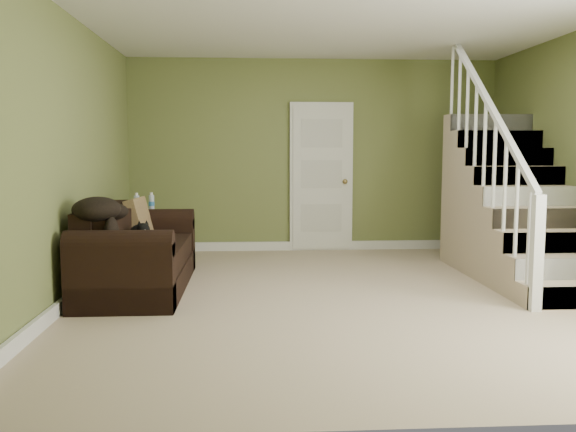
{
  "coord_description": "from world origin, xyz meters",
  "views": [
    {
      "loc": [
        -0.88,
        -5.58,
        1.36
      ],
      "look_at": [
        -0.52,
        0.1,
        0.76
      ],
      "focal_mm": 38.0,
      "sensor_mm": 36.0,
      "label": 1
    }
  ],
  "objects": [
    {
      "name": "ceiling",
      "position": [
        0.0,
        0.0,
        2.6
      ],
      "size": [
        5.0,
        5.5,
        0.01
      ],
      "primitive_type": "cube",
      "color": "white",
      "rests_on": "wall_back"
    },
    {
      "name": "side_table",
      "position": [
        -2.1,
        1.61,
        0.33
      ],
      "size": [
        0.56,
        0.56,
        0.88
      ],
      "rotation": [
        0.0,
        0.0,
        0.02
      ],
      "color": "black",
      "rests_on": "floor"
    },
    {
      "name": "baseboard_back",
      "position": [
        0.0,
        2.72,
        0.06
      ],
      "size": [
        5.0,
        0.04,
        0.12
      ],
      "primitive_type": "cube",
      "color": "white",
      "rests_on": "floor"
    },
    {
      "name": "door",
      "position": [
        0.1,
        2.71,
        1.01
      ],
      "size": [
        0.86,
        0.12,
        2.02
      ],
      "color": "white",
      "rests_on": "floor"
    },
    {
      "name": "wall_left",
      "position": [
        -2.5,
        0.0,
        1.3
      ],
      "size": [
        0.04,
        5.5,
        2.6
      ],
      "primitive_type": "cube",
      "color": "olive",
      "rests_on": "floor"
    },
    {
      "name": "sofa",
      "position": [
        -2.02,
        0.46,
        0.31
      ],
      "size": [
        0.9,
        2.09,
        0.83
      ],
      "color": "black",
      "rests_on": "floor"
    },
    {
      "name": "wall_back",
      "position": [
        0.0,
        2.75,
        1.3
      ],
      "size": [
        5.0,
        0.04,
        2.6
      ],
      "primitive_type": "cube",
      "color": "olive",
      "rests_on": "floor"
    },
    {
      "name": "throw_blanket",
      "position": [
        -2.22,
        -0.17,
        0.85
      ],
      "size": [
        0.44,
        0.56,
        0.22
      ],
      "primitive_type": "ellipsoid",
      "rotation": [
        0.0,
        0.0,
        0.07
      ],
      "color": "black",
      "rests_on": "sofa"
    },
    {
      "name": "staircase",
      "position": [
        1.99,
        0.97,
        0.64
      ],
      "size": [
        1.0,
        2.51,
        2.82
      ],
      "color": "tan",
      "rests_on": "floor"
    },
    {
      "name": "wall_front",
      "position": [
        0.0,
        -2.75,
        1.3
      ],
      "size": [
        5.0,
        0.04,
        2.6
      ],
      "primitive_type": "cube",
      "color": "olive",
      "rests_on": "floor"
    },
    {
      "name": "cat",
      "position": [
        -1.98,
        0.5,
        0.54
      ],
      "size": [
        0.34,
        0.52,
        0.25
      ],
      "rotation": [
        0.0,
        0.0,
        0.37
      ],
      "color": "black",
      "rests_on": "sofa"
    },
    {
      "name": "throw_pillow",
      "position": [
        -2.07,
        1.06,
        0.63
      ],
      "size": [
        0.27,
        0.48,
        0.48
      ],
      "primitive_type": "cube",
      "rotation": [
        0.0,
        -0.24,
        -0.1
      ],
      "color": "#523B20",
      "rests_on": "sofa"
    },
    {
      "name": "floor",
      "position": [
        0.0,
        0.0,
        0.0
      ],
      "size": [
        5.0,
        5.5,
        0.01
      ],
      "primitive_type": "cube",
      "color": "tan",
      "rests_on": "ground"
    },
    {
      "name": "banana",
      "position": [
        -1.79,
        -0.1,
        0.47
      ],
      "size": [
        0.12,
        0.2,
        0.05
      ],
      "primitive_type": "ellipsoid",
      "rotation": [
        0.0,
        0.0,
        0.36
      ],
      "color": "yellow",
      "rests_on": "sofa"
    },
    {
      "name": "baseboard_left",
      "position": [
        -2.47,
        0.0,
        0.06
      ],
      "size": [
        0.04,
        5.5,
        0.12
      ],
      "primitive_type": "cube",
      "color": "white",
      "rests_on": "floor"
    }
  ]
}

